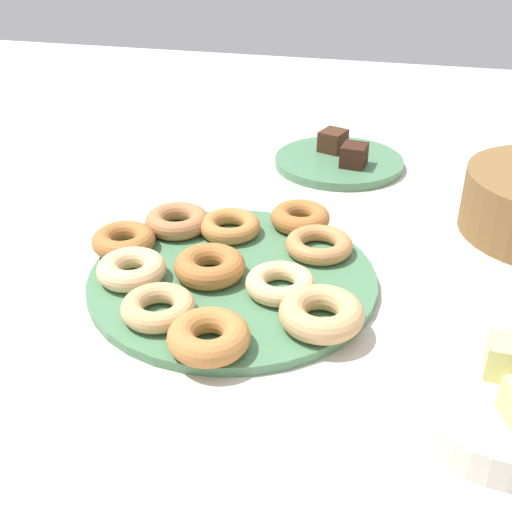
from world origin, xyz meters
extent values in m
plane|color=beige|center=(0.00, 0.00, 0.00)|extent=(2.40, 2.40, 0.00)
cylinder|color=#4C7F56|center=(0.00, 0.00, 0.01)|extent=(0.36, 0.36, 0.01)
torus|color=tan|center=(0.11, -0.06, 0.02)|extent=(0.12, 0.12, 0.02)
torus|color=#AD6B33|center=(0.01, -0.03, 0.03)|extent=(0.09, 0.09, 0.03)
torus|color=#EABC84|center=(0.03, 0.07, 0.02)|extent=(0.09, 0.09, 0.02)
torus|color=#AD6B33|center=(-0.02, -0.16, 0.03)|extent=(0.09, 0.09, 0.03)
torus|color=#EABC84|center=(0.04, -0.12, 0.03)|extent=(0.11, 0.11, 0.03)
torus|color=tan|center=(0.08, 0.12, 0.03)|extent=(0.11, 0.11, 0.03)
torus|color=#BC7A3D|center=(-0.10, -0.03, 0.02)|extent=(0.09, 0.09, 0.02)
torus|color=#C6844C|center=(-0.08, 0.10, 0.02)|extent=(0.12, 0.12, 0.02)
torus|color=#BC7A3D|center=(0.15, 0.02, 0.03)|extent=(0.09, 0.09, 0.03)
torus|color=#AD6B33|center=(-0.15, 0.06, 0.03)|extent=(0.12, 0.12, 0.03)
torus|color=#B27547|center=(-0.09, -0.11, 0.03)|extent=(0.12, 0.12, 0.03)
cylinder|color=#4C7F56|center=(-0.41, 0.08, 0.01)|extent=(0.23, 0.23, 0.01)
cube|color=#472819|center=(-0.45, 0.06, 0.03)|extent=(0.06, 0.05, 0.04)
cube|color=#381E14|center=(-0.38, 0.11, 0.03)|extent=(0.05, 0.05, 0.04)
cylinder|color=silver|center=(0.17, 0.31, 0.02)|extent=(0.17, 0.17, 0.03)
cube|color=#DBD67A|center=(0.14, 0.31, 0.05)|extent=(0.04, 0.04, 0.04)
camera|label=1|loc=(0.64, 0.19, 0.43)|focal=44.51mm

